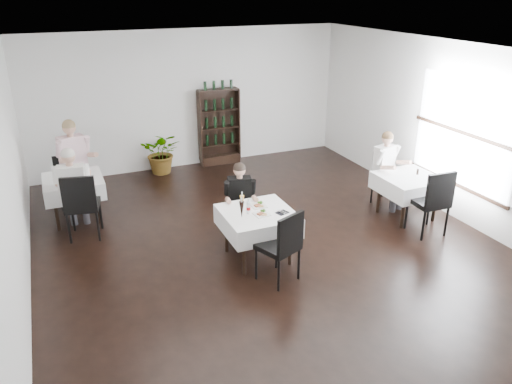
{
  "coord_description": "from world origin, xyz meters",
  "views": [
    {
      "loc": [
        -2.91,
        -6.1,
        3.88
      ],
      "look_at": [
        -0.24,
        0.2,
        1.0
      ],
      "focal_mm": 35.0,
      "sensor_mm": 36.0,
      "label": 1
    }
  ],
  "objects_px": {
    "main_table": "(258,221)",
    "diner_main": "(240,197)",
    "wine_shelf": "(219,128)",
    "potted_tree": "(162,152)"
  },
  "relations": [
    {
      "from": "wine_shelf",
      "to": "potted_tree",
      "type": "relative_size",
      "value": 1.87
    },
    {
      "from": "wine_shelf",
      "to": "diner_main",
      "type": "bearing_deg",
      "value": -104.14
    },
    {
      "from": "potted_tree",
      "to": "diner_main",
      "type": "height_order",
      "value": "diner_main"
    },
    {
      "from": "main_table",
      "to": "potted_tree",
      "type": "bearing_deg",
      "value": 96.29
    },
    {
      "from": "main_table",
      "to": "diner_main",
      "type": "bearing_deg",
      "value": 92.67
    },
    {
      "from": "wine_shelf",
      "to": "main_table",
      "type": "height_order",
      "value": "wine_shelf"
    },
    {
      "from": "main_table",
      "to": "diner_main",
      "type": "height_order",
      "value": "diner_main"
    },
    {
      "from": "main_table",
      "to": "diner_main",
      "type": "distance_m",
      "value": 0.64
    },
    {
      "from": "diner_main",
      "to": "potted_tree",
      "type": "bearing_deg",
      "value": 96.91
    },
    {
      "from": "wine_shelf",
      "to": "potted_tree",
      "type": "height_order",
      "value": "wine_shelf"
    }
  ]
}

